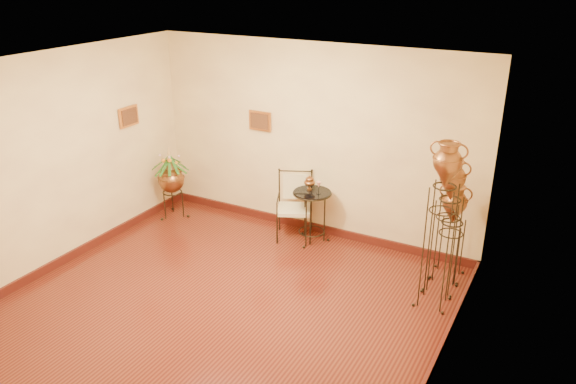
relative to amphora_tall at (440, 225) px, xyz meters
The scene contains 8 objects.
ground 2.77m from the amphora_tall, 146.90° to the right, with size 5.00×5.00×0.00m, color #5C2315.
room_shell 2.66m from the amphora_tall, 147.10° to the right, with size 5.02×5.02×2.81m.
amphora_tall is the anchor object (origin of this frame).
amphora_mid 0.42m from the amphora_tall, 90.00° to the left, with size 0.49×0.49×1.71m.
amphora_short 0.79m from the amphora_tall, 90.04° to the left, with size 0.47×0.47×1.29m.
planter_urn 4.34m from the amphora_tall, behind, with size 0.67×0.67×1.19m.
armchair 2.44m from the amphora_tall, 161.62° to the left, with size 0.71×0.69×0.98m.
side_table 2.20m from the amphora_tall, 159.20° to the left, with size 0.59×0.59×0.99m.
Camera 1 is at (3.35, -4.43, 3.79)m, focal length 35.00 mm.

